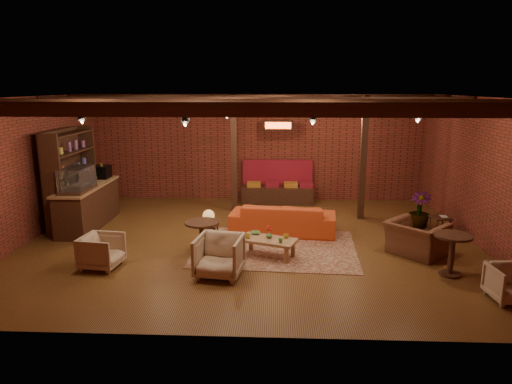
{
  "coord_description": "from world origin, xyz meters",
  "views": [
    {
      "loc": [
        0.55,
        -9.75,
        3.44
      ],
      "look_at": [
        0.11,
        0.2,
        1.11
      ],
      "focal_mm": 32.0,
      "sensor_mm": 36.0,
      "label": 1
    }
  ],
  "objects_px": {
    "armchair_b": "(219,254)",
    "armchair_right": "(417,233)",
    "side_table_lamp": "(209,218)",
    "round_table_left": "(202,233)",
    "coffee_table": "(268,241)",
    "armchair_far": "(511,282)",
    "armchair_a": "(102,250)",
    "side_table_book": "(440,218)",
    "sofa": "(283,218)",
    "round_table_right": "(452,248)",
    "plant_tall": "(422,174)"
  },
  "relations": [
    {
      "from": "sofa",
      "to": "side_table_book",
      "type": "bearing_deg",
      "value": -174.02
    },
    {
      "from": "side_table_lamp",
      "to": "armchair_a",
      "type": "bearing_deg",
      "value": -145.07
    },
    {
      "from": "armchair_a",
      "to": "side_table_book",
      "type": "height_order",
      "value": "armchair_a"
    },
    {
      "from": "armchair_a",
      "to": "armchair_right",
      "type": "xyz_separation_m",
      "value": [
        6.25,
        0.96,
        0.11
      ]
    },
    {
      "from": "coffee_table",
      "to": "armchair_b",
      "type": "relative_size",
      "value": 1.5
    },
    {
      "from": "armchair_right",
      "to": "coffee_table",
      "type": "bearing_deg",
      "value": 50.22
    },
    {
      "from": "round_table_left",
      "to": "side_table_book",
      "type": "xyz_separation_m",
      "value": [
        5.34,
        1.56,
        -0.08
      ]
    },
    {
      "from": "armchair_a",
      "to": "armchair_b",
      "type": "height_order",
      "value": "armchair_b"
    },
    {
      "from": "sofa",
      "to": "round_table_left",
      "type": "xyz_separation_m",
      "value": [
        -1.67,
        -1.58,
        0.14
      ]
    },
    {
      "from": "coffee_table",
      "to": "plant_tall",
      "type": "bearing_deg",
      "value": 30.03
    },
    {
      "from": "sofa",
      "to": "armchair_b",
      "type": "xyz_separation_m",
      "value": [
        -1.2,
        -2.56,
        0.06
      ]
    },
    {
      "from": "side_table_lamp",
      "to": "armchair_b",
      "type": "relative_size",
      "value": 0.97
    },
    {
      "from": "coffee_table",
      "to": "side_table_book",
      "type": "bearing_deg",
      "value": 21.09
    },
    {
      "from": "coffee_table",
      "to": "side_table_lamp",
      "type": "distance_m",
      "value": 1.46
    },
    {
      "from": "armchair_right",
      "to": "round_table_right",
      "type": "bearing_deg",
      "value": 153.42
    },
    {
      "from": "armchair_far",
      "to": "armchair_a",
      "type": "bearing_deg",
      "value": 167.09
    },
    {
      "from": "side_table_lamp",
      "to": "armchair_a",
      "type": "xyz_separation_m",
      "value": [
        -1.89,
        -1.32,
        -0.26
      ]
    },
    {
      "from": "armchair_right",
      "to": "plant_tall",
      "type": "relative_size",
      "value": 0.4
    },
    {
      "from": "side_table_book",
      "to": "armchair_far",
      "type": "bearing_deg",
      "value": -90.18
    },
    {
      "from": "side_table_book",
      "to": "sofa",
      "type": "bearing_deg",
      "value": 179.73
    },
    {
      "from": "sofa",
      "to": "armchair_a",
      "type": "height_order",
      "value": "armchair_a"
    },
    {
      "from": "coffee_table",
      "to": "armchair_a",
      "type": "xyz_separation_m",
      "value": [
        -3.19,
        -0.71,
        0.01
      ]
    },
    {
      "from": "side_table_lamp",
      "to": "round_table_right",
      "type": "relative_size",
      "value": 1.04
    },
    {
      "from": "armchair_a",
      "to": "armchair_b",
      "type": "xyz_separation_m",
      "value": [
        2.31,
        -0.29,
        0.06
      ]
    },
    {
      "from": "armchair_right",
      "to": "plant_tall",
      "type": "xyz_separation_m",
      "value": [
        0.62,
        1.88,
        0.87
      ]
    },
    {
      "from": "armchair_a",
      "to": "armchair_b",
      "type": "bearing_deg",
      "value": -89.33
    },
    {
      "from": "side_table_lamp",
      "to": "armchair_far",
      "type": "relative_size",
      "value": 1.25
    },
    {
      "from": "coffee_table",
      "to": "round_table_right",
      "type": "height_order",
      "value": "round_table_right"
    },
    {
      "from": "armchair_b",
      "to": "side_table_book",
      "type": "height_order",
      "value": "armchair_b"
    },
    {
      "from": "armchair_b",
      "to": "armchair_right",
      "type": "distance_m",
      "value": 4.14
    },
    {
      "from": "round_table_left",
      "to": "armchair_right",
      "type": "height_order",
      "value": "armchair_right"
    },
    {
      "from": "side_table_lamp",
      "to": "round_table_left",
      "type": "bearing_deg",
      "value": -94.06
    },
    {
      "from": "armchair_a",
      "to": "side_table_book",
      "type": "xyz_separation_m",
      "value": [
        7.18,
        2.25,
        0.06
      ]
    },
    {
      "from": "round_table_right",
      "to": "armchair_a",
      "type": "bearing_deg",
      "value": 179.37
    },
    {
      "from": "coffee_table",
      "to": "armchair_far",
      "type": "height_order",
      "value": "armchair_far"
    },
    {
      "from": "side_table_lamp",
      "to": "armchair_a",
      "type": "distance_m",
      "value": 2.31
    },
    {
      "from": "round_table_right",
      "to": "armchair_right",
      "type": "bearing_deg",
      "value": 107.88
    },
    {
      "from": "side_table_book",
      "to": "armchair_far",
      "type": "relative_size",
      "value": 0.73
    },
    {
      "from": "side_table_lamp",
      "to": "plant_tall",
      "type": "height_order",
      "value": "plant_tall"
    },
    {
      "from": "armchair_far",
      "to": "plant_tall",
      "type": "relative_size",
      "value": 0.24
    },
    {
      "from": "round_table_right",
      "to": "plant_tall",
      "type": "relative_size",
      "value": 0.29
    },
    {
      "from": "sofa",
      "to": "side_table_lamp",
      "type": "relative_size",
      "value": 3.02
    },
    {
      "from": "coffee_table",
      "to": "round_table_left",
      "type": "height_order",
      "value": "round_table_left"
    },
    {
      "from": "coffee_table",
      "to": "round_table_right",
      "type": "bearing_deg",
      "value": -12.99
    },
    {
      "from": "coffee_table",
      "to": "side_table_lamp",
      "type": "relative_size",
      "value": 1.54
    },
    {
      "from": "round_table_left",
      "to": "side_table_book",
      "type": "height_order",
      "value": "round_table_left"
    },
    {
      "from": "sofa",
      "to": "plant_tall",
      "type": "relative_size",
      "value": 0.92
    },
    {
      "from": "coffee_table",
      "to": "armchair_right",
      "type": "xyz_separation_m",
      "value": [
        3.07,
        0.25,
        0.13
      ]
    },
    {
      "from": "sofa",
      "to": "side_table_book",
      "type": "distance_m",
      "value": 3.67
    },
    {
      "from": "side_table_book",
      "to": "plant_tall",
      "type": "distance_m",
      "value": 1.14
    }
  ]
}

